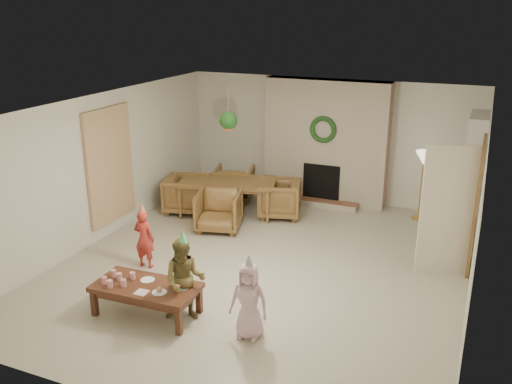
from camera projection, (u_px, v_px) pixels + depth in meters
The scene contains 56 objects.
floor at pixel (264, 265), 8.68m from camera, with size 7.00×7.00×0.00m, color #B7B29E.
ceiling at pixel (264, 107), 7.87m from camera, with size 7.00×7.00×0.00m, color white.
wall_back at pixel (328, 140), 11.33m from camera, with size 7.00×7.00×0.00m, color silver.
wall_front at pixel (124, 298), 5.22m from camera, with size 7.00×7.00×0.00m, color silver.
wall_left at pixel (101, 168), 9.38m from camera, with size 7.00×7.00×0.00m, color silver.
wall_right at pixel (478, 218), 7.17m from camera, with size 7.00×7.00×0.00m, color silver.
fireplace_mass at pixel (326, 142), 11.15m from camera, with size 2.50×0.40×2.50m, color #581C17.
fireplace_hearth at pixel (319, 203), 11.23m from camera, with size 1.60×0.30×0.12m, color brown.
fireplace_firebox at pixel (322, 182), 11.25m from camera, with size 0.75×0.12×0.75m, color black.
fireplace_wreath at pixel (323, 130), 10.86m from camera, with size 0.54×0.54×0.10m, color #18411B.
floor_lamp_base at pixel (418, 218), 10.56m from camera, with size 0.25×0.25×0.03m, color gold.
floor_lamp_post at pixel (421, 188), 10.37m from camera, with size 0.03×0.03×1.20m, color gold.
floor_lamp_shade at pixel (424, 158), 10.18m from camera, with size 0.32×0.32×0.27m, color beige.
bookshelf_carcass at pixel (472, 179), 9.28m from camera, with size 0.30×1.00×2.20m, color white.
bookshelf_shelf_a at pixel (466, 215), 9.50m from camera, with size 0.30×0.92×0.03m, color white.
bookshelf_shelf_b at pixel (469, 193), 9.37m from camera, with size 0.30×0.92×0.03m, color white.
bookshelf_shelf_c at pixel (472, 170), 9.24m from camera, with size 0.30×0.92×0.03m, color white.
bookshelf_shelf_d at pixel (475, 147), 9.11m from camera, with size 0.30×0.92×0.03m, color white.
books_row_lower at pixel (465, 210), 9.33m from camera, with size 0.20×0.40×0.24m, color #9A391C.
books_row_mid at pixel (469, 184), 9.37m from camera, with size 0.20×0.44×0.24m, color #2A3C9B.
books_row_upper at pixel (471, 164), 9.12m from camera, with size 0.20×0.36×0.22m, color #A47B23.
door_frame at pixel (476, 205), 8.30m from camera, with size 0.05×0.86×2.04m, color brown.
door_leaf at pixel (447, 211), 8.12m from camera, with size 0.05×0.80×2.00m, color beige.
curtain_panel at pixel (110, 165), 9.54m from camera, with size 0.06×1.20×2.00m, color beige.
dining_table at pixel (227, 198), 10.72m from camera, with size 1.85×1.03×0.65m, color brown.
dining_chair_near at pixel (219, 211), 9.95m from camera, with size 0.77×0.79×0.72m, color brown.
dining_chair_far at pixel (234, 183), 11.47m from camera, with size 0.77×0.79×0.72m, color brown.
dining_chair_left at pixel (186, 194), 10.81m from camera, with size 0.77×0.79×0.72m, color brown.
dining_chair_right at pixel (279, 199), 10.58m from camera, with size 0.77×0.79×0.72m, color brown.
hanging_plant_cord at pixel (228, 108), 9.77m from camera, with size 0.01×0.01×0.70m, color tan.
hanging_plant_pot at pixel (229, 127), 9.89m from camera, with size 0.16×0.16×0.12m, color #A54835.
hanging_plant_foliage at pixel (228, 121), 9.85m from camera, with size 0.32×0.32×0.32m, color #18481A.
coffee_table_top at pixel (146, 287), 7.20m from camera, with size 1.37×0.69×0.06m, color #512B1B.
coffee_table_apron at pixel (146, 292), 7.22m from camera, with size 1.27×0.58×0.08m, color #512B1B.
coffee_leg_fl at pixel (94, 303), 7.23m from camera, with size 0.07×0.07×0.36m, color #512B1B.
coffee_leg_fr at pixel (179, 322), 6.80m from camera, with size 0.07×0.07×0.36m, color #512B1B.
coffee_leg_bl at pixel (119, 284), 7.72m from camera, with size 0.07×0.07×0.36m, color #512B1B.
coffee_leg_br at pixel (199, 300), 7.30m from camera, with size 0.07×0.07×0.36m, color #512B1B.
cup_a at pixel (104, 280), 7.21m from camera, with size 0.07×0.07×0.10m, color white.
cup_b at pixel (114, 273), 7.40m from camera, with size 0.07×0.07×0.10m, color white.
cup_c at pixel (110, 284), 7.12m from camera, with size 0.07×0.07×0.10m, color white.
cup_d at pixel (119, 277), 7.31m from camera, with size 0.07×0.07×0.10m, color white.
cup_e at pixel (123, 283), 7.14m from camera, with size 0.07×0.07×0.10m, color white.
cup_f at pixel (133, 276), 7.33m from camera, with size 0.07×0.07×0.10m, color white.
plate_a at pixel (148, 280), 7.31m from camera, with size 0.19×0.19×0.01m, color white.
plate_b at pixel (159, 292), 7.00m from camera, with size 0.19×0.19×0.01m, color white.
plate_c at pixel (182, 287), 7.12m from camera, with size 0.19×0.19×0.01m, color white.
food_scoop at pixel (159, 289), 6.99m from camera, with size 0.07×0.07×0.07m, color tan.
napkin_left at pixel (141, 292), 7.00m from camera, with size 0.16×0.16×0.01m, color #E2A6B4.
napkin_right at pixel (178, 283), 7.23m from camera, with size 0.16×0.16×0.01m, color #E2A6B4.
child_red at pixel (144, 239), 8.49m from camera, with size 0.34×0.22×0.93m, color #B92F27.
party_hat_red at pixel (142, 208), 8.33m from camera, with size 0.13×0.13×0.18m, color gold.
child_plaid at pixel (185, 280), 7.04m from camera, with size 0.54×0.42×1.11m, color brown.
party_hat_plaid at pixel (183, 237), 6.85m from camera, with size 0.13×0.13×0.18m, color #54C565.
child_pink at pixel (249, 301), 6.67m from camera, with size 0.48×0.31×0.98m, color beige.
party_hat_pink at pixel (249, 261), 6.50m from camera, with size 0.13×0.13×0.18m, color #B3B4BA.
Camera 1 is at (2.95, -7.27, 3.88)m, focal length 38.81 mm.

